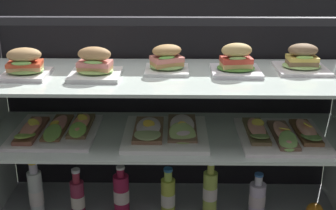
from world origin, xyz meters
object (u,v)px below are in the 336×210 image
Objects in this scene: juice_bottle_front_right_end at (78,196)px; open_sandwich_tray_far_right at (282,134)px; plated_roll_sandwich_far_right at (302,61)px; open_sandwich_tray_mid_left at (55,129)px; open_sandwich_tray_far_left at (166,131)px; juice_bottle_back_left at (121,193)px; plated_roll_sandwich_mid_left at (25,65)px; juice_bottle_back_right at (257,198)px; plated_roll_sandwich_center at (167,61)px; juice_bottle_front_left_end at (36,191)px; juice_bottle_front_middle at (210,192)px; plated_roll_sandwich_right_of_center at (236,62)px; plated_roll_sandwich_near_right_corner at (95,66)px; juice_bottle_back_center at (168,195)px.

open_sandwich_tray_far_right is at bearing -2.97° from juice_bottle_front_right_end.
plated_roll_sandwich_far_right is 1.11m from juice_bottle_front_right_end.
plated_roll_sandwich_far_right reaches higher than open_sandwich_tray_mid_left.
open_sandwich_tray_far_left reaches higher than juice_bottle_back_left.
plated_roll_sandwich_mid_left is 0.78× the size of juice_bottle_back_left.
juice_bottle_front_right_end is at bearing -179.59° from juice_bottle_back_right.
plated_roll_sandwich_mid_left is 1.00× the size of plated_roll_sandwich_center.
open_sandwich_tray_mid_left is (-1.00, -0.07, -0.28)m from plated_roll_sandwich_far_right.
plated_roll_sandwich_center is 0.82m from juice_bottle_front_left_end.
juice_bottle_front_middle is (0.76, 0.00, 0.01)m from juice_bottle_front_left_end.
juice_bottle_back_right is (0.86, 0.01, -0.32)m from open_sandwich_tray_mid_left.
plated_roll_sandwich_right_of_center reaches higher than juice_bottle_front_left_end.
plated_roll_sandwich_mid_left is 1.09m from plated_roll_sandwich_far_right.
open_sandwich_tray_mid_left reaches higher than juice_bottle_front_right_end.
plated_roll_sandwich_near_right_corner is at bearing -175.79° from open_sandwich_tray_far_left.
juice_bottle_front_left_end is (-1.12, -0.06, -0.58)m from plated_roll_sandwich_far_right.
juice_bottle_back_left is (-0.20, -0.03, -0.59)m from plated_roll_sandwich_center.
open_sandwich_tray_mid_left is at bearing -178.79° from juice_bottle_front_middle.
open_sandwich_tray_mid_left reaches higher than juice_bottle_back_right.
plated_roll_sandwich_far_right reaches higher than juice_bottle_front_middle.
juice_bottle_back_left is (0.34, 0.05, -0.59)m from plated_roll_sandwich_mid_left.
plated_roll_sandwich_mid_left is at bearing -176.96° from juice_bottle_back_right.
plated_roll_sandwich_far_right reaches higher than juice_bottle_back_right.
open_sandwich_tray_far_right is at bearing -2.23° from open_sandwich_tray_mid_left.
plated_roll_sandwich_right_of_center is (0.55, 0.06, 0.00)m from plated_roll_sandwich_near_right_corner.
juice_bottle_front_right_end is (-0.93, -0.06, -0.60)m from plated_roll_sandwich_far_right.
open_sandwich_tray_far_right is (0.47, -0.02, -0.00)m from open_sandwich_tray_far_left.
open_sandwich_tray_far_left is (-0.00, -0.06, -0.28)m from plated_roll_sandwich_center.
plated_roll_sandwich_right_of_center reaches higher than plated_roll_sandwich_far_right.
plated_roll_sandwich_mid_left is 0.82m from juice_bottle_back_center.
plated_roll_sandwich_near_right_corner is 0.77× the size of juice_bottle_front_left_end.
juice_bottle_back_left is at bearing -176.17° from plated_roll_sandwich_far_right.
plated_roll_sandwich_mid_left is 0.82m from plated_roll_sandwich_right_of_center.
open_sandwich_tray_mid_left is 1.44× the size of juice_bottle_front_left_end.
open_sandwich_tray_mid_left reaches higher than juice_bottle_back_left.
open_sandwich_tray_mid_left is 1.63× the size of juice_bottle_back_left.
plated_roll_sandwich_center is 0.69× the size of juice_bottle_front_left_end.
juice_bottle_front_left_end is (-0.03, 0.05, -0.58)m from plated_roll_sandwich_mid_left.
plated_roll_sandwich_far_right is 0.56× the size of open_sandwich_tray_mid_left.
open_sandwich_tray_far_right is 1.08m from juice_bottle_front_left_end.
plated_roll_sandwich_far_right is at bearing 5.48° from plated_roll_sandwich_mid_left.
open_sandwich_tray_far_left is 1.63× the size of juice_bottle_back_left.
plated_roll_sandwich_right_of_center is at bearing -170.88° from plated_roll_sandwich_far_right.
juice_bottle_front_left_end reaches higher than juice_bottle_back_left.
juice_bottle_front_right_end is (-0.39, 0.02, -0.32)m from open_sandwich_tray_far_left.
juice_bottle_back_left is 0.20m from juice_bottle_back_center.
juice_bottle_back_center is at bearing 172.80° from open_sandwich_tray_far_right.
plated_roll_sandwich_near_right_corner is 0.55m from plated_roll_sandwich_right_of_center.
juice_bottle_front_right_end is at bearing -174.52° from plated_roll_sandwich_center.
plated_roll_sandwich_far_right is 0.56× the size of open_sandwich_tray_far_right.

